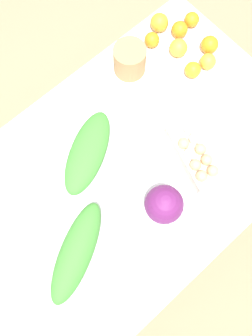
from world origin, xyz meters
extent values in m
plane|color=#937A5B|center=(0.00, 0.00, 0.00)|extent=(8.00, 8.00, 0.00)
cube|color=silver|center=(0.00, 0.00, 0.75)|extent=(1.48, 0.93, 0.03)
cylinder|color=tan|center=(0.68, 0.41, 0.37)|extent=(0.06, 0.06, 0.74)
sphere|color=#601E5B|center=(0.00, -0.21, 0.84)|extent=(0.14, 0.14, 0.14)
cube|color=beige|center=(0.23, -0.14, 0.80)|extent=(0.18, 0.30, 0.06)
sphere|color=tan|center=(0.22, -0.23, 0.84)|extent=(0.04, 0.04, 0.04)
sphere|color=tan|center=(0.24, -0.19, 0.84)|extent=(0.04, 0.04, 0.04)
sphere|color=tan|center=(0.25, -0.14, 0.84)|extent=(0.04, 0.04, 0.04)
sphere|color=white|center=(0.26, -0.10, 0.84)|extent=(0.04, 0.04, 0.04)
sphere|color=white|center=(0.28, -0.05, 0.84)|extent=(0.04, 0.04, 0.04)
sphere|color=tan|center=(0.18, -0.22, 0.84)|extent=(0.04, 0.04, 0.04)
sphere|color=tan|center=(0.19, -0.18, 0.84)|extent=(0.04, 0.04, 0.04)
sphere|color=white|center=(0.20, -0.13, 0.84)|extent=(0.04, 0.04, 0.04)
sphere|color=tan|center=(0.22, -0.08, 0.84)|extent=(0.04, 0.04, 0.04)
sphere|color=white|center=(0.23, -0.04, 0.84)|extent=(0.04, 0.04, 0.04)
cylinder|color=#A87F51|center=(0.31, 0.32, 0.83)|extent=(0.13, 0.13, 0.13)
ellipsoid|color=#3D8433|center=(-0.07, 0.14, 0.81)|extent=(0.37, 0.30, 0.08)
ellipsoid|color=#3D8433|center=(-0.34, -0.12, 0.82)|extent=(0.38, 0.28, 0.09)
sphere|color=orange|center=(0.54, 0.39, 0.81)|extent=(0.08, 0.08, 0.08)
sphere|color=orange|center=(0.66, 0.31, 0.80)|extent=(0.07, 0.07, 0.07)
sphere|color=#F9A833|center=(0.51, 0.24, 0.81)|extent=(0.08, 0.08, 0.08)
sphere|color=orange|center=(0.62, 0.17, 0.81)|extent=(0.07, 0.07, 0.07)
sphere|color=#F9A833|center=(0.56, 0.12, 0.80)|extent=(0.07, 0.07, 0.07)
sphere|color=orange|center=(0.58, 0.31, 0.80)|extent=(0.07, 0.07, 0.07)
sphere|color=orange|center=(0.46, 0.35, 0.80)|extent=(0.07, 0.07, 0.07)
sphere|color=orange|center=(0.49, 0.13, 0.80)|extent=(0.07, 0.07, 0.07)
camera|label=1|loc=(-0.28, -0.32, 2.16)|focal=40.00mm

